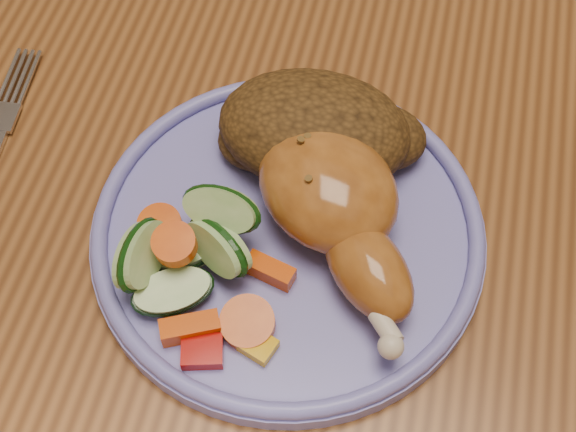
{
  "coord_description": "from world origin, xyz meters",
  "views": [
    {
      "loc": [
        0.01,
        -0.37,
        1.17
      ],
      "look_at": [
        -0.04,
        -0.13,
        0.78
      ],
      "focal_mm": 50.0,
      "sensor_mm": 36.0,
      "label": 1
    }
  ],
  "objects": [
    {
      "name": "dining_table",
      "position": [
        0.0,
        0.0,
        0.67
      ],
      "size": [
        0.9,
        1.4,
        0.75
      ],
      "color": "brown",
      "rests_on": "ground"
    },
    {
      "name": "vegetable_pile",
      "position": [
        -0.09,
        -0.17,
        0.78
      ],
      "size": [
        0.1,
        0.11,
        0.05
      ],
      "color": "#A50A05",
      "rests_on": "plate"
    },
    {
      "name": "plate_rim",
      "position": [
        -0.04,
        -0.13,
        0.77
      ],
      "size": [
        0.23,
        0.23,
        0.01
      ],
      "primitive_type": "torus",
      "color": "#6E6CC3",
      "rests_on": "plate"
    },
    {
      "name": "plate",
      "position": [
        -0.04,
        -0.13,
        0.76
      ],
      "size": [
        0.24,
        0.24,
        0.01
      ],
      "primitive_type": "cylinder",
      "color": "#6E6CC3",
      "rests_on": "dining_table"
    },
    {
      "name": "ground",
      "position": [
        0.0,
        0.0,
        0.0
      ],
      "size": [
        4.0,
        4.0,
        0.0
      ],
      "primitive_type": "plane",
      "color": "#53311C",
      "rests_on": "ground"
    },
    {
      "name": "chicken_leg",
      "position": [
        -0.01,
        -0.12,
        0.79
      ],
      "size": [
        0.13,
        0.15,
        0.05
      ],
      "color": "#A86223",
      "rests_on": "plate"
    },
    {
      "name": "rice_pilaf",
      "position": [
        -0.04,
        -0.07,
        0.78
      ],
      "size": [
        0.13,
        0.09,
        0.05
      ],
      "color": "#4E3213",
      "rests_on": "plate"
    }
  ]
}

